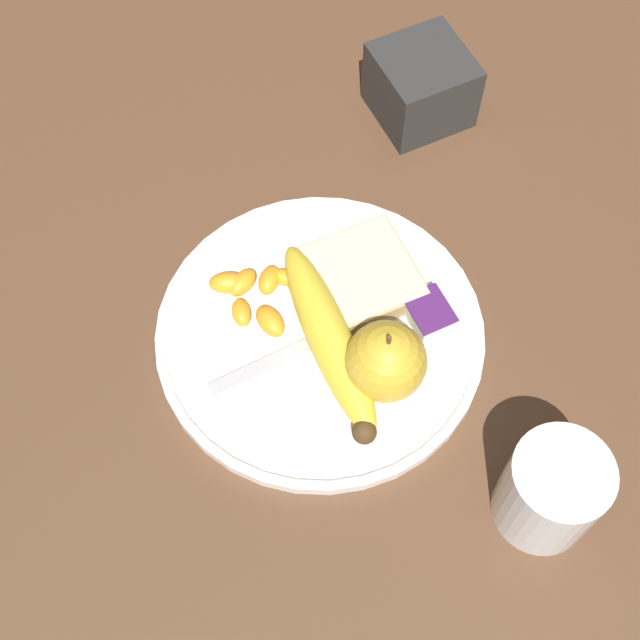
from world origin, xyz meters
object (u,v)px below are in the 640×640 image
object	(u,v)px
bread_slice	(363,276)
fork	(318,340)
plate	(320,333)
condiment_caddy	(421,86)
apple	(386,361)
juice_glass	(550,492)
banana	(325,341)
jam_packet	(429,315)

from	to	relation	value
bread_slice	fork	distance (m)	0.07
plate	condiment_caddy	world-z (taller)	condiment_caddy
apple	bread_slice	bearing A→B (deg)	163.39
juice_glass	banana	bearing A→B (deg)	-153.91
bread_slice	condiment_caddy	bearing A→B (deg)	138.16
bread_slice	jam_packet	distance (m)	0.07
apple	juice_glass	bearing A→B (deg)	22.61
juice_glass	jam_packet	distance (m)	0.19
jam_packet	plate	bearing A→B (deg)	-109.43
plate	bread_slice	size ratio (longest dim) A/B	3.01
banana	condiment_caddy	bearing A→B (deg)	135.51
juice_glass	fork	distance (m)	0.23
juice_glass	bread_slice	bearing A→B (deg)	-171.81
juice_glass	condiment_caddy	distance (m)	0.43
jam_packet	apple	bearing A→B (deg)	-61.45
apple	condiment_caddy	world-z (taller)	apple
condiment_caddy	jam_packet	bearing A→B (deg)	-26.95
apple	bread_slice	distance (m)	0.10
apple	fork	world-z (taller)	apple
banana	condiment_caddy	xyz separation A→B (m)	(-0.21, 0.21, 0.01)
apple	banana	world-z (taller)	apple
condiment_caddy	plate	bearing A→B (deg)	-46.58
banana	fork	world-z (taller)	banana
juice_glass	condiment_caddy	bearing A→B (deg)	164.56
juice_glass	bread_slice	xyz separation A→B (m)	(-0.24, -0.04, -0.02)
jam_packet	condiment_caddy	world-z (taller)	condiment_caddy
plate	jam_packet	bearing A→B (deg)	70.57
plate	fork	bearing A→B (deg)	-35.25
juice_glass	jam_packet	world-z (taller)	juice_glass
condiment_caddy	banana	bearing A→B (deg)	-44.49
plate	juice_glass	bearing A→B (deg)	22.90
juice_glass	banana	xyz separation A→B (m)	(-0.20, -0.10, -0.01)
bread_slice	apple	bearing A→B (deg)	-16.61
bread_slice	condiment_caddy	world-z (taller)	condiment_caddy
banana	condiment_caddy	size ratio (longest dim) A/B	2.27
bread_slice	jam_packet	bearing A→B (deg)	29.53
plate	bread_slice	distance (m)	0.06
juice_glass	condiment_caddy	xyz separation A→B (m)	(-0.41, 0.11, -0.01)
banana	apple	bearing A→B (deg)	36.19
jam_packet	juice_glass	bearing A→B (deg)	0.42
jam_packet	banana	bearing A→B (deg)	-97.26
bread_slice	banana	bearing A→B (deg)	-52.12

